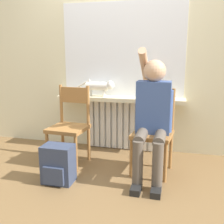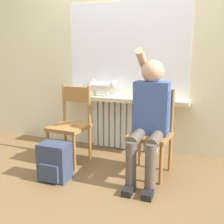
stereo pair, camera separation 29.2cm
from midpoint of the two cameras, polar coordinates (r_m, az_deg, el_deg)
ground_plane at (r=2.54m, az=-2.00°, el=-16.55°), size 12.00×12.00×0.00m
wall_with_window at (r=3.39m, az=5.90°, el=14.40°), size 7.00×0.06×2.70m
radiator at (r=3.43m, az=5.20°, el=-2.85°), size 0.88×0.08×0.66m
windowsill at (r=3.29m, az=4.98°, el=2.77°), size 1.61×0.25×0.05m
window_glass at (r=3.36m, az=5.72°, el=13.31°), size 1.54×0.01×1.16m
chair_left at (r=3.03m, az=-6.25°, el=-2.55°), size 0.42×0.42×0.88m
chair_right at (r=2.75m, az=11.63°, el=-4.24°), size 0.44×0.44×0.88m
person at (r=2.60m, az=11.37°, el=-0.35°), size 0.36×0.95×1.30m
cat at (r=3.34m, az=0.73°, el=5.67°), size 0.50×0.11×0.22m
backpack at (r=2.67m, az=-9.32°, el=-10.77°), size 0.30×0.23×0.38m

